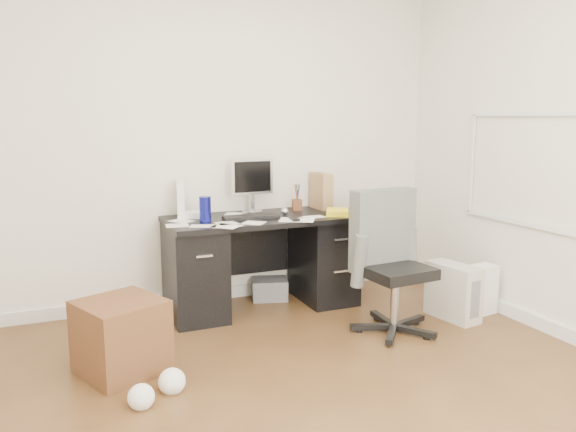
% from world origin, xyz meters
% --- Properties ---
extents(ground, '(4.00, 4.00, 0.00)m').
position_xyz_m(ground, '(0.00, 0.00, 0.00)').
color(ground, '#4A2E17').
rests_on(ground, ground).
extents(room_shell, '(4.02, 4.02, 2.71)m').
position_xyz_m(room_shell, '(0.03, 0.03, 1.66)').
color(room_shell, white).
rests_on(room_shell, ground).
extents(desk, '(1.50, 0.70, 0.75)m').
position_xyz_m(desk, '(0.30, 1.65, 0.40)').
color(desk, black).
rests_on(desk, ground).
extents(loose_papers, '(1.10, 0.60, 0.00)m').
position_xyz_m(loose_papers, '(0.10, 1.60, 0.75)').
color(loose_papers, white).
rests_on(loose_papers, desk).
extents(lcd_monitor, '(0.37, 0.23, 0.45)m').
position_xyz_m(lcd_monitor, '(0.29, 1.85, 0.98)').
color(lcd_monitor, silver).
rests_on(lcd_monitor, desk).
extents(keyboard, '(0.44, 0.18, 0.02)m').
position_xyz_m(keyboard, '(0.19, 1.59, 0.76)').
color(keyboard, black).
rests_on(keyboard, desk).
extents(computer_mouse, '(0.08, 0.08, 0.06)m').
position_xyz_m(computer_mouse, '(0.50, 1.64, 0.78)').
color(computer_mouse, silver).
rests_on(computer_mouse, desk).
extents(travel_mug, '(0.11, 0.11, 0.20)m').
position_xyz_m(travel_mug, '(-0.18, 1.56, 0.85)').
color(travel_mug, navy).
rests_on(travel_mug, desk).
extents(white_binder, '(0.17, 0.27, 0.29)m').
position_xyz_m(white_binder, '(-0.29, 1.86, 0.89)').
color(white_binder, white).
rests_on(white_binder, desk).
extents(magazine_file, '(0.14, 0.27, 0.31)m').
position_xyz_m(magazine_file, '(0.91, 1.83, 0.90)').
color(magazine_file, '#946D47').
rests_on(magazine_file, desk).
extents(pen_cup, '(0.11, 0.11, 0.22)m').
position_xyz_m(pen_cup, '(0.68, 1.81, 0.86)').
color(pen_cup, '#5B301A').
rests_on(pen_cup, desk).
extents(yellow_book, '(0.28, 0.30, 0.04)m').
position_xyz_m(yellow_book, '(0.90, 1.48, 0.77)').
color(yellow_book, yellow).
rests_on(yellow_book, desk).
extents(paper_remote, '(0.33, 0.32, 0.02)m').
position_xyz_m(paper_remote, '(0.49, 1.40, 0.76)').
color(paper_remote, white).
rests_on(paper_remote, desk).
extents(office_chair, '(0.62, 0.62, 1.02)m').
position_xyz_m(office_chair, '(0.99, 0.78, 0.51)').
color(office_chair, '#515451').
rests_on(office_chair, ground).
extents(pc_tower, '(0.25, 0.45, 0.42)m').
position_xyz_m(pc_tower, '(1.56, 0.84, 0.21)').
color(pc_tower, '#B7B3A5').
rests_on(pc_tower, ground).
extents(shopping_bag, '(0.31, 0.24, 0.39)m').
position_xyz_m(shopping_bag, '(1.81, 0.84, 0.19)').
color(shopping_bag, white).
rests_on(shopping_bag, ground).
extents(wicker_basket, '(0.59, 0.59, 0.45)m').
position_xyz_m(wicker_basket, '(-0.89, 0.86, 0.22)').
color(wicker_basket, '#4E2D17').
rests_on(wicker_basket, ground).
extents(desk_printer, '(0.35, 0.31, 0.17)m').
position_xyz_m(desk_printer, '(0.43, 1.83, 0.09)').
color(desk_printer, slate).
rests_on(desk_printer, ground).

